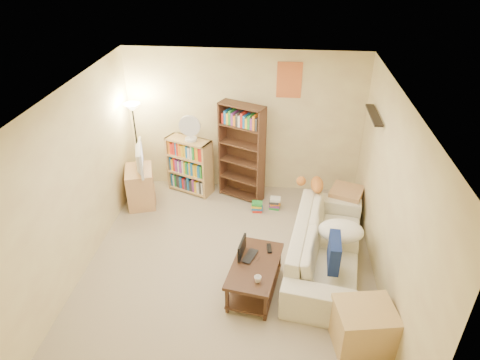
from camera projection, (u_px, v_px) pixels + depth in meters
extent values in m
plane|color=tan|center=(229.00, 268.00, 6.00)|extent=(4.50, 4.50, 0.00)
cube|color=#F6EAA5|center=(244.00, 123.00, 7.30)|extent=(4.00, 0.04, 2.50)
cube|color=#F6EAA5|center=(194.00, 341.00, 3.44)|extent=(4.00, 0.04, 2.50)
cube|color=#F6EAA5|center=(75.00, 185.00, 5.54)|extent=(0.04, 4.50, 2.50)
cube|color=#F6EAA5|center=(391.00, 201.00, 5.20)|extent=(0.04, 4.50, 2.50)
cube|color=silver|center=(226.00, 97.00, 4.73)|extent=(4.00, 4.50, 0.04)
cube|color=red|center=(289.00, 80.00, 6.83)|extent=(0.40, 0.02, 0.58)
cube|color=black|center=(374.00, 115.00, 6.01)|extent=(0.12, 0.80, 0.03)
imported|color=beige|center=(326.00, 245.00, 5.90)|extent=(2.60, 1.63, 0.68)
cube|color=navy|center=(334.00, 252.00, 5.30)|extent=(0.16, 0.45, 0.40)
ellipsoid|color=white|center=(341.00, 231.00, 5.79)|extent=(0.62, 0.44, 0.27)
ellipsoid|color=#BF6B28|center=(317.00, 185.00, 6.48)|extent=(0.45, 0.25, 0.17)
sphere|color=#BF6B28|center=(301.00, 181.00, 6.52)|extent=(0.14, 0.14, 0.14)
cube|color=#3C2117|center=(255.00, 266.00, 5.42)|extent=(0.72, 1.09, 0.05)
cube|color=#3C2117|center=(254.00, 285.00, 5.59)|extent=(0.69, 1.04, 0.03)
cube|color=#3C2117|center=(227.00, 299.00, 5.20)|extent=(0.04, 0.04, 0.45)
cube|color=#3C2117|center=(266.00, 307.00, 5.09)|extent=(0.04, 0.04, 0.45)
cube|color=#3C2117|center=(245.00, 252.00, 5.94)|extent=(0.04, 0.04, 0.45)
cube|color=#3C2117|center=(279.00, 258.00, 5.84)|extent=(0.04, 0.04, 0.45)
imported|color=black|center=(253.00, 257.00, 5.50)|extent=(0.42, 0.38, 0.02)
cube|color=white|center=(242.00, 248.00, 5.47)|extent=(0.07, 0.34, 0.23)
imported|color=white|center=(258.00, 279.00, 5.12)|extent=(0.12, 0.12, 0.08)
cube|color=black|center=(269.00, 248.00, 5.66)|extent=(0.08, 0.19, 0.02)
cube|color=tan|center=(140.00, 187.00, 7.26)|extent=(0.60, 0.72, 0.66)
imported|color=black|center=(137.00, 158.00, 6.98)|extent=(0.80, 0.52, 0.43)
cube|color=#492A1C|center=(242.00, 153.00, 7.18)|extent=(0.81, 0.56, 1.72)
cube|color=tan|center=(190.00, 166.00, 7.53)|extent=(0.85, 0.59, 1.01)
cylinder|color=silver|center=(191.00, 139.00, 7.24)|extent=(0.20, 0.20, 0.04)
cylinder|color=silver|center=(191.00, 134.00, 7.19)|extent=(0.02, 0.02, 0.20)
cylinder|color=silver|center=(190.00, 126.00, 7.08)|extent=(0.36, 0.06, 0.36)
cylinder|color=black|center=(143.00, 190.00, 7.75)|extent=(0.25, 0.25, 0.03)
cylinder|color=black|center=(138.00, 152.00, 7.36)|extent=(0.03, 0.03, 1.57)
cone|color=beige|center=(132.00, 107.00, 6.94)|extent=(0.28, 0.28, 0.12)
cube|color=tan|center=(345.00, 204.00, 6.91)|extent=(0.61, 0.61, 0.55)
cube|color=tan|center=(363.00, 326.00, 4.79)|extent=(0.73, 0.64, 0.53)
cube|color=red|center=(257.00, 207.00, 7.17)|extent=(0.20, 0.15, 0.17)
cube|color=#1966B2|center=(275.00, 203.00, 7.22)|extent=(0.20, 0.15, 0.20)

